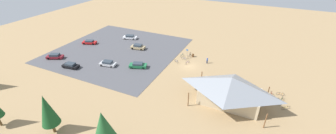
% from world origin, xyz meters
% --- Properties ---
extents(ground, '(160.00, 160.00, 0.00)m').
position_xyz_m(ground, '(0.00, 0.00, 0.00)').
color(ground, '#9E7F56').
rests_on(ground, ground).
extents(parking_lot_asphalt, '(35.64, 35.24, 0.05)m').
position_xyz_m(parking_lot_asphalt, '(23.06, -0.45, 0.03)').
color(parking_lot_asphalt, '#4C4C51').
rests_on(parking_lot_asphalt, ground).
extents(bike_pavilion, '(14.34, 9.12, 5.91)m').
position_xyz_m(bike_pavilion, '(-12.23, 10.82, 3.40)').
color(bike_pavilion, '#C6B28E').
rests_on(bike_pavilion, ground).
extents(trash_bin, '(0.60, 0.60, 0.90)m').
position_xyz_m(trash_bin, '(0.88, -5.68, 0.45)').
color(trash_bin, brown).
rests_on(trash_bin, ground).
extents(lot_sign, '(0.56, 0.08, 2.20)m').
position_xyz_m(lot_sign, '(2.60, -5.46, 1.41)').
color(lot_sign, '#99999E').
rests_on(lot_sign, ground).
extents(pine_far_east, '(2.91, 2.91, 7.58)m').
position_xyz_m(pine_far_east, '(12.86, 31.03, 4.73)').
color(pine_far_east, brown).
rests_on(pine_far_east, ground).
extents(pine_midwest, '(3.57, 3.57, 7.17)m').
position_xyz_m(pine_midwest, '(2.61, 29.88, 4.50)').
color(pine_midwest, brown).
rests_on(pine_midwest, ground).
extents(bicycle_blue_yard_center, '(1.77, 0.50, 0.85)m').
position_xyz_m(bicycle_blue_yard_center, '(2.51, -2.94, 0.39)').
color(bicycle_blue_yard_center, black).
rests_on(bicycle_blue_yard_center, ground).
extents(bicycle_orange_trailside, '(0.71, 1.70, 0.82)m').
position_xyz_m(bicycle_orange_trailside, '(-16.87, 3.68, 0.38)').
color(bicycle_orange_trailside, black).
rests_on(bicycle_orange_trailside, ground).
extents(bicycle_silver_lone_east, '(1.82, 0.48, 0.83)m').
position_xyz_m(bicycle_silver_lone_east, '(-21.13, 7.42, 0.39)').
color(bicycle_silver_lone_east, black).
rests_on(bicycle_silver_lone_east, ground).
extents(bicycle_white_lone_west, '(0.51, 1.77, 0.88)m').
position_xyz_m(bicycle_white_lone_west, '(1.65, -4.56, 0.39)').
color(bicycle_white_lone_west, black).
rests_on(bicycle_white_lone_west, ground).
extents(bicycle_red_yard_right, '(0.48, 1.68, 0.89)m').
position_xyz_m(bicycle_red_yard_right, '(-20.08, 4.67, 0.38)').
color(bicycle_red_yard_right, black).
rests_on(bicycle_red_yard_right, ground).
extents(bicycle_black_yard_front, '(0.48, 1.63, 0.81)m').
position_xyz_m(bicycle_black_yard_front, '(1.94, -6.39, 0.35)').
color(bicycle_black_yard_front, black).
rests_on(bicycle_black_yard_front, ground).
extents(bicycle_green_yard_left, '(0.66, 1.67, 0.78)m').
position_xyz_m(bicycle_green_yard_left, '(-22.03, 5.56, 0.35)').
color(bicycle_green_yard_left, black).
rests_on(bicycle_green_yard_left, ground).
extents(bicycle_teal_near_porch, '(0.48, 1.70, 0.82)m').
position_xyz_m(bicycle_teal_near_porch, '(3.87, -4.64, 0.37)').
color(bicycle_teal_near_porch, black).
rests_on(bicycle_teal_near_porch, ground).
extents(bicycle_purple_front_row, '(0.73, 1.63, 0.80)m').
position_xyz_m(bicycle_purple_front_row, '(0.86, -1.11, 0.35)').
color(bicycle_purple_front_row, black).
rests_on(bicycle_purple_front_row, ground).
extents(bicycle_yellow_by_bin, '(1.49, 1.12, 0.90)m').
position_xyz_m(bicycle_yellow_by_bin, '(-22.73, 8.26, 0.39)').
color(bicycle_yellow_by_bin, black).
rests_on(bicycle_yellow_by_bin, ground).
extents(bicycle_blue_mid_cluster, '(1.56, 1.02, 0.84)m').
position_xyz_m(bicycle_blue_mid_cluster, '(3.82, -0.51, 0.39)').
color(bicycle_blue_mid_cluster, black).
rests_on(bicycle_blue_mid_cluster, ground).
extents(bicycle_orange_edge_south, '(1.61, 0.49, 0.79)m').
position_xyz_m(bicycle_orange_edge_south, '(-21.77, 3.81, 0.35)').
color(bicycle_orange_edge_south, black).
rests_on(bicycle_orange_edge_south, ground).
extents(car_red_mid_lot, '(4.71, 3.14, 1.27)m').
position_xyz_m(car_red_mid_lot, '(34.23, -0.35, 0.69)').
color(car_red_mid_lot, red).
rests_on(car_red_mid_lot, parking_lot_asphalt).
extents(car_green_second_row, '(4.84, 3.29, 1.36)m').
position_xyz_m(car_green_second_row, '(11.74, 6.30, 0.74)').
color(car_green_second_row, '#1E6B3D').
rests_on(car_green_second_row, parking_lot_asphalt).
extents(car_black_front_row, '(4.50, 2.36, 1.36)m').
position_xyz_m(car_black_front_row, '(27.44, 13.72, 0.73)').
color(car_black_front_row, black).
rests_on(car_black_front_row, parking_lot_asphalt).
extents(car_tan_by_curb, '(4.51, 2.53, 1.49)m').
position_xyz_m(car_tan_by_curb, '(17.95, -3.61, 0.78)').
color(car_tan_by_curb, tan).
rests_on(car_tan_by_curb, parking_lot_asphalt).
extents(car_maroon_far_end, '(4.74, 3.43, 1.46)m').
position_xyz_m(car_maroon_far_end, '(35.53, 11.73, 0.77)').
color(car_maroon_far_end, maroon).
rests_on(car_maroon_far_end, parking_lot_asphalt).
extents(car_silver_inner_stall, '(4.52, 2.53, 1.37)m').
position_xyz_m(car_silver_inner_stall, '(19.48, 8.79, 0.73)').
color(car_silver_inner_stall, '#BCBCC1').
rests_on(car_silver_inner_stall, parking_lot_asphalt).
extents(car_white_back_corner, '(4.91, 2.96, 1.38)m').
position_xyz_m(car_white_back_corner, '(24.81, -9.50, 0.74)').
color(car_white_back_corner, white).
rests_on(car_white_back_corner, parking_lot_asphalt).
extents(visitor_at_bikes, '(0.36, 0.36, 1.75)m').
position_xyz_m(visitor_at_bikes, '(-3.82, -3.63, 0.92)').
color(visitor_at_bikes, '#2D3347').
rests_on(visitor_at_bikes, ground).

